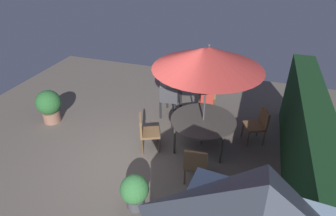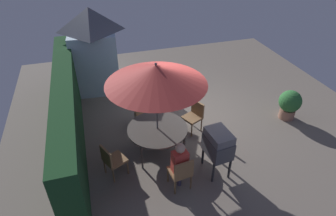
# 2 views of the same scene
# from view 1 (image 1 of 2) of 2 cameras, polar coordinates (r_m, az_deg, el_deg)

# --- Properties ---
(ground_plane) EXTENTS (11.00, 11.00, 0.00)m
(ground_plane) POSITION_cam_1_polar(r_m,az_deg,el_deg) (6.56, -7.32, -11.02)
(ground_plane) COLOR #6B6056
(hedge_backdrop) EXTENTS (6.60, 0.53, 1.84)m
(hedge_backdrop) POSITION_cam_1_polar(r_m,az_deg,el_deg) (5.67, 26.69, -10.42)
(hedge_backdrop) COLOR #193D1E
(hedge_backdrop) RESTS_ON ground
(patio_table) EXTENTS (1.56, 1.56, 0.73)m
(patio_table) POSITION_cam_1_polar(r_m,az_deg,el_deg) (6.68, 7.21, -2.67)
(patio_table) COLOR #47423D
(patio_table) RESTS_ON ground
(patio_umbrella) EXTENTS (2.39, 2.39, 2.57)m
(patio_umbrella) POSITION_cam_1_polar(r_m,az_deg,el_deg) (5.96, 8.21, 10.12)
(patio_umbrella) COLOR #4C4C51
(patio_umbrella) RESTS_ON ground
(bbq_grill) EXTENTS (0.75, 0.57, 1.20)m
(bbq_grill) POSITION_cam_1_polar(r_m,az_deg,el_deg) (7.79, 0.62, 4.10)
(bbq_grill) COLOR #47474C
(bbq_grill) RESTS_ON ground
(chair_near_shed) EXTENTS (0.52, 0.51, 0.90)m
(chair_near_shed) POSITION_cam_1_polar(r_m,az_deg,el_deg) (7.98, 8.01, 1.82)
(chair_near_shed) COLOR olive
(chair_near_shed) RESTS_ON ground
(chair_far_side) EXTENTS (0.61, 0.61, 0.90)m
(chair_far_side) POSITION_cam_1_polar(r_m,az_deg,el_deg) (6.62, -4.47, -4.63)
(chair_far_side) COLOR olive
(chair_far_side) RESTS_ON ground
(chair_toward_hedge) EXTENTS (0.51, 0.50, 0.90)m
(chair_toward_hedge) POSITION_cam_1_polar(r_m,az_deg,el_deg) (5.76, 5.68, -11.06)
(chair_toward_hedge) COLOR olive
(chair_toward_hedge) RESTS_ON ground
(chair_toward_house) EXTENTS (0.61, 0.61, 0.90)m
(chair_toward_house) POSITION_cam_1_polar(r_m,az_deg,el_deg) (7.19, 17.96, -3.06)
(chair_toward_house) COLOR olive
(chair_toward_house) RESTS_ON ground
(potted_plant_by_shed) EXTENTS (0.54, 0.54, 0.72)m
(potted_plant_by_shed) POSITION_cam_1_polar(r_m,az_deg,el_deg) (5.40, -6.85, -16.48)
(potted_plant_by_shed) COLOR #4C4C51
(potted_plant_by_shed) RESTS_ON ground
(potted_plant_by_grill) EXTENTS (0.67, 0.67, 0.94)m
(potted_plant_by_grill) POSITION_cam_1_polar(r_m,az_deg,el_deg) (8.28, -23.15, 0.58)
(potted_plant_by_grill) COLOR #936651
(potted_plant_by_grill) RESTS_ON ground
(person_in_red) EXTENTS (0.28, 0.37, 1.26)m
(person_in_red) POSITION_cam_1_polar(r_m,az_deg,el_deg) (7.78, 8.10, 3.21)
(person_in_red) COLOR #CC3D33
(person_in_red) RESTS_ON ground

